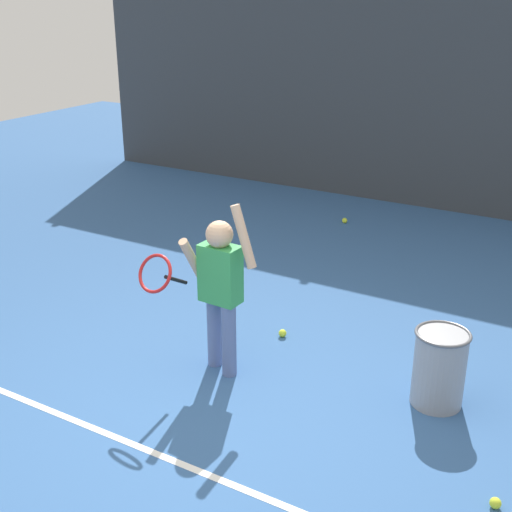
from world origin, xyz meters
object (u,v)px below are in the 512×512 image
at_px(tennis_player, 218,283).
at_px(ball_hopper, 439,367).
at_px(tennis_ball_4, 345,220).
at_px(tennis_ball_0, 495,503).
at_px(tennis_ball_1, 283,333).

relative_size(tennis_player, ball_hopper, 2.40).
relative_size(ball_hopper, tennis_ball_4, 8.52).
bearing_deg(tennis_ball_0, tennis_ball_1, 149.53).
bearing_deg(tennis_ball_1, tennis_ball_0, -30.47).
bearing_deg(ball_hopper, tennis_player, -165.84).
distance_m(ball_hopper, tennis_ball_4, 3.91).
relative_size(tennis_ball_0, tennis_ball_4, 1.00).
bearing_deg(tennis_ball_1, ball_hopper, -12.48).
height_order(tennis_player, ball_hopper, tennis_player).
bearing_deg(ball_hopper, tennis_ball_1, 167.52).
distance_m(tennis_ball_1, tennis_ball_4, 3.07).
bearing_deg(tennis_ball_1, tennis_ball_4, 103.37).
height_order(ball_hopper, tennis_ball_1, ball_hopper).
bearing_deg(tennis_player, tennis_ball_0, -9.09).
distance_m(ball_hopper, tennis_ball_0, 1.07).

